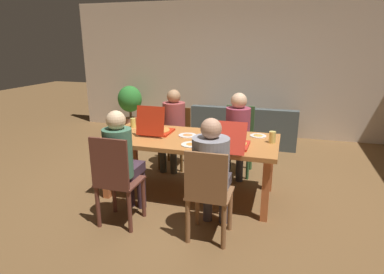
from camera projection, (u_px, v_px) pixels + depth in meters
ground_plane at (190, 193)px, 4.15m from camera, size 20.00×20.00×0.00m
back_wall at (233, 69)px, 6.61m from camera, size 6.96×0.12×2.69m
dining_table at (190, 144)px, 3.96m from camera, size 2.12×0.98×0.75m
chair_0 at (116, 179)px, 3.28m from camera, size 0.43×0.39×0.99m
person_0 at (122, 157)px, 3.37m from camera, size 0.30×0.54×1.23m
chair_1 at (238, 137)px, 4.75m from camera, size 0.44×0.45×0.97m
person_1 at (237, 127)px, 4.57m from camera, size 0.35×0.51×1.20m
chair_2 at (208, 194)px, 3.04m from camera, size 0.42×0.40×0.94m
person_2 at (212, 167)px, 3.09m from camera, size 0.35×0.51×1.21m
chair_3 at (176, 134)px, 5.02m from camera, size 0.41×0.45×0.89m
person_3 at (173, 123)px, 4.83m from camera, size 0.34×0.50×1.20m
pizza_box_0 at (156, 130)px, 4.10m from camera, size 0.36×0.43×0.38m
pizza_box_1 at (232, 143)px, 3.56m from camera, size 0.36×0.56×0.33m
plate_0 at (188, 135)px, 4.01m from camera, size 0.23×0.23×0.03m
plate_1 at (191, 144)px, 3.65m from camera, size 0.23×0.23×0.03m
plate_2 at (258, 136)px, 3.99m from camera, size 0.20×0.20×0.03m
drinking_glass_0 at (272, 137)px, 3.71m from camera, size 0.08×0.08×0.14m
drinking_glass_1 at (137, 121)px, 4.52m from camera, size 0.06×0.06×0.11m
drinking_glass_2 at (133, 123)px, 4.40m from camera, size 0.07×0.07×0.13m
couch at (244, 130)px, 6.15m from camera, size 1.92×0.76×0.73m
potted_plant at (130, 102)px, 6.97m from camera, size 0.51×0.51×0.98m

